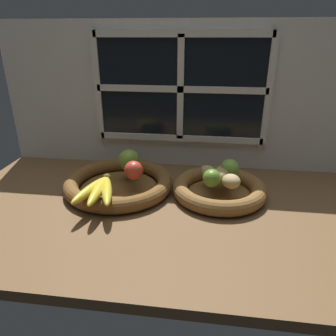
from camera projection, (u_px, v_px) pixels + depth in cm
name	position (u px, v px, depth cm)	size (l,w,h in cm)	color
ground_plane	(171.00, 202.00, 104.41)	(140.00, 90.00, 3.00)	brown
back_wall	(181.00, 96.00, 119.88)	(140.00, 4.60, 55.00)	silver
fruit_bowl_left	(119.00, 183.00, 108.56)	(37.26, 37.26, 5.10)	brown
fruit_bowl_right	(219.00, 189.00, 104.41)	(31.10, 31.10, 5.10)	brown
apple_green_back	(129.00, 160.00, 110.82)	(7.61, 7.61, 7.61)	#7AA338
apple_red_right	(134.00, 170.00, 104.00)	(6.45, 6.45, 6.45)	#CC422D
banana_bunch_front	(99.00, 190.00, 94.83)	(13.07, 19.97, 3.04)	yellow
potato_small	(231.00, 181.00, 98.97)	(6.29, 5.73, 4.45)	tan
potato_large	(220.00, 175.00, 102.40)	(6.60, 5.60, 4.73)	tan
potato_back	(226.00, 170.00, 106.38)	(6.85, 4.99, 4.68)	tan
potato_oblong	(209.00, 172.00, 105.68)	(7.53, 4.67, 4.08)	tan
lime_near	(212.00, 179.00, 98.78)	(5.82, 5.82, 5.82)	olive
lime_far	(230.00, 168.00, 105.40)	(6.44, 6.44, 6.44)	#7AAD3D
chili_pepper	(225.00, 180.00, 102.56)	(1.88, 1.88, 12.09)	red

